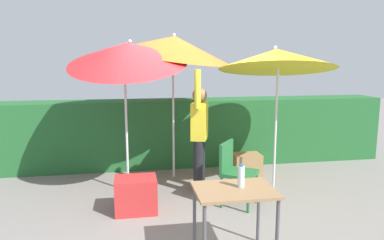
{
  "coord_description": "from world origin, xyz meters",
  "views": [
    {
      "loc": [
        -0.92,
        -5.07,
        2.02
      ],
      "look_at": [
        0.0,
        0.3,
        1.1
      ],
      "focal_mm": 33.83,
      "sensor_mm": 36.0,
      "label": 1
    }
  ],
  "objects": [
    {
      "name": "umbrella_orange",
      "position": [
        -0.95,
        0.35,
        2.1
      ],
      "size": [
        1.8,
        1.77,
        2.56
      ],
      "color": "silver",
      "rests_on": "ground_plane"
    },
    {
      "name": "hedge_row",
      "position": [
        0.0,
        1.7,
        0.63
      ],
      "size": [
        8.0,
        0.7,
        1.26
      ],
      "primitive_type": "cube",
      "color": "#23602D",
      "rests_on": "ground_plane"
    },
    {
      "name": "ground_plane",
      "position": [
        0.0,
        0.0,
        0.0
      ],
      "size": [
        24.0,
        24.0,
        0.0
      ],
      "primitive_type": "plane",
      "color": "gray"
    },
    {
      "name": "bottle_water",
      "position": [
        0.16,
        -1.7,
        0.85
      ],
      "size": [
        0.07,
        0.07,
        0.24
      ],
      "color": "silver",
      "rests_on": "folding_table"
    },
    {
      "name": "crate_cardboard",
      "position": [
        1.05,
        0.76,
        0.2
      ],
      "size": [
        0.47,
        0.35,
        0.39
      ],
      "primitive_type": "cube",
      "color": "#9E7A4C",
      "rests_on": "ground_plane"
    },
    {
      "name": "umbrella_rainbow",
      "position": [
        1.26,
        0.13,
        2.02
      ],
      "size": [
        1.77,
        1.77,
        2.34
      ],
      "color": "silver",
      "rests_on": "ground_plane"
    },
    {
      "name": "chair_plastic",
      "position": [
        0.48,
        -0.41,
        0.51
      ],
      "size": [
        0.61,
        0.61,
        0.89
      ],
      "color": "#236633",
      "rests_on": "ground_plane"
    },
    {
      "name": "folding_table",
      "position": [
        0.08,
        -1.74,
        0.65
      ],
      "size": [
        0.8,
        0.6,
        0.74
      ],
      "color": "#4C4C51",
      "rests_on": "ground_plane"
    },
    {
      "name": "person_vendor",
      "position": [
        0.1,
        0.2,
        0.93
      ],
      "size": [
        0.32,
        0.55,
        1.88
      ],
      "color": "black",
      "rests_on": "ground_plane"
    },
    {
      "name": "cooler_box",
      "position": [
        -0.88,
        -0.43,
        0.24
      ],
      "size": [
        0.55,
        0.41,
        0.47
      ],
      "primitive_type": "cube",
      "color": "red",
      "rests_on": "ground_plane"
    },
    {
      "name": "umbrella_yellow",
      "position": [
        -0.19,
        0.96,
        2.22
      ],
      "size": [
        1.99,
        1.96,
        2.61
      ],
      "color": "silver",
      "rests_on": "ground_plane"
    }
  ]
}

